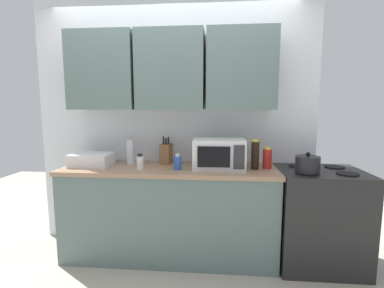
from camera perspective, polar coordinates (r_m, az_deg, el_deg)
wall_back_with_cabinets at (r=2.93m, az=-3.94°, el=9.27°), size 2.93×0.38×2.60m
counter_run at (r=2.89m, az=-4.49°, el=-13.33°), size 2.06×0.63×0.90m
stove_range at (r=2.99m, az=24.04°, el=-13.26°), size 0.76×0.64×0.91m
kettle at (r=2.67m, az=22.16°, el=-3.78°), size 0.21×0.21×0.18m
microwave at (r=2.69m, az=5.46°, el=-1.92°), size 0.48×0.37×0.28m
dish_rack at (r=2.98m, az=-19.43°, el=-2.95°), size 0.38×0.30×0.12m
knife_block at (r=2.91m, az=-5.19°, el=-1.90°), size 0.12×0.14×0.28m
bottle_clear_tall at (r=2.94m, az=-12.24°, el=-1.64°), size 0.08×0.08×0.25m
bottle_white_jar at (r=2.70m, az=-10.37°, el=-3.57°), size 0.06×0.06×0.14m
bottle_blue_cleaner at (r=2.64m, az=-2.90°, el=-3.72°), size 0.07×0.07×0.15m
bottle_soy_dark at (r=2.70m, az=12.54°, el=-2.14°), size 0.07×0.07×0.28m
bottle_red_sauce at (r=2.76m, az=14.86°, el=-2.82°), size 0.08×0.08×0.20m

